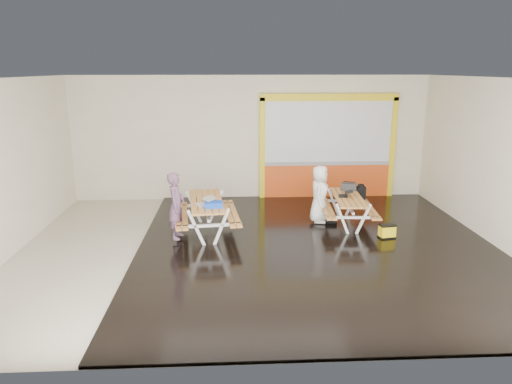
{
  "coord_description": "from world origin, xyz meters",
  "views": [
    {
      "loc": [
        -0.52,
        -9.27,
        3.69
      ],
      "look_at": [
        0.0,
        0.9,
        1.0
      ],
      "focal_mm": 33.07,
      "sensor_mm": 36.0,
      "label": 1
    }
  ],
  "objects": [
    {
      "name": "toolbox",
      "position": [
        2.38,
        2.0,
        0.82
      ],
      "size": [
        0.42,
        0.3,
        0.22
      ],
      "color": "black",
      "rests_on": "picnic_table_right"
    },
    {
      "name": "person_left",
      "position": [
        -1.73,
        0.43,
        0.85
      ],
      "size": [
        0.41,
        0.57,
        1.44
      ],
      "primitive_type": "imported",
      "rotation": [
        0.0,
        0.0,
        1.45
      ],
      "color": "#654560",
      "rests_on": "deck"
    },
    {
      "name": "backpack",
      "position": [
        2.69,
        2.01,
        0.67
      ],
      "size": [
        0.25,
        0.18,
        0.39
      ],
      "color": "black",
      "rests_on": "picnic_table_right"
    },
    {
      "name": "person_right",
      "position": [
        1.56,
        1.54,
        0.76
      ],
      "size": [
        0.61,
        0.77,
        1.38
      ],
      "primitive_type": "imported",
      "rotation": [
        0.0,
        0.0,
        1.28
      ],
      "color": "white",
      "rests_on": "deck"
    },
    {
      "name": "fluke_bag",
      "position": [
        2.87,
        0.4,
        0.2
      ],
      "size": [
        0.38,
        0.29,
        0.3
      ],
      "color": "black",
      "rests_on": "deck"
    },
    {
      "name": "picnic_table_left",
      "position": [
        -1.11,
        0.94,
        0.62
      ],
      "size": [
        1.58,
        2.17,
        0.81
      ],
      "color": "#CD883E",
      "rests_on": "deck"
    },
    {
      "name": "laptop_left",
      "position": [
        -1.13,
        0.57,
        0.87
      ],
      "size": [
        0.51,
        0.49,
        0.17
      ],
      "color": "silver",
      "rests_on": "picnic_table_left"
    },
    {
      "name": "deck",
      "position": [
        1.25,
        0.0,
        0.03
      ],
      "size": [
        7.5,
        7.98,
        0.05
      ],
      "primitive_type": "cube",
      "color": "black",
      "rests_on": "room"
    },
    {
      "name": "kiosk",
      "position": [
        2.2,
        3.93,
        1.44
      ],
      "size": [
        3.88,
        0.16,
        3.0
      ],
      "color": "#D34916",
      "rests_on": "room"
    },
    {
      "name": "room",
      "position": [
        0.0,
        0.0,
        1.75
      ],
      "size": [
        10.02,
        8.02,
        3.52
      ],
      "color": "#BAB19D",
      "rests_on": "ground"
    },
    {
      "name": "laptop_right",
      "position": [
        2.15,
        1.42,
        0.77
      ],
      "size": [
        0.38,
        0.35,
        0.14
      ],
      "color": "black",
      "rests_on": "picnic_table_right"
    },
    {
      "name": "blue_pouch",
      "position": [
        -0.93,
        0.41,
        0.87
      ],
      "size": [
        0.39,
        0.29,
        0.11
      ],
      "primitive_type": "cube",
      "rotation": [
        0.0,
        0.0,
        0.05
      ],
      "color": "blue",
      "rests_on": "picnic_table_left"
    },
    {
      "name": "picnic_table_right",
      "position": [
        2.22,
        1.39,
        0.56
      ],
      "size": [
        1.34,
        1.88,
        0.72
      ],
      "color": "#CD883E",
      "rests_on": "deck"
    },
    {
      "name": "dark_case",
      "position": [
        1.81,
        1.57,
        0.12
      ],
      "size": [
        0.38,
        0.3,
        0.14
      ],
      "primitive_type": "cube",
      "rotation": [
        0.0,
        0.0,
        -0.06
      ],
      "color": "black",
      "rests_on": "deck"
    }
  ]
}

